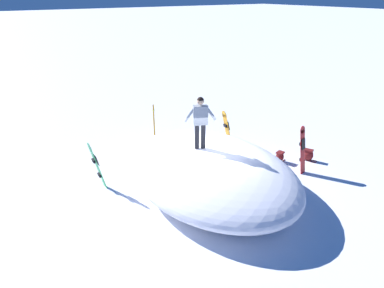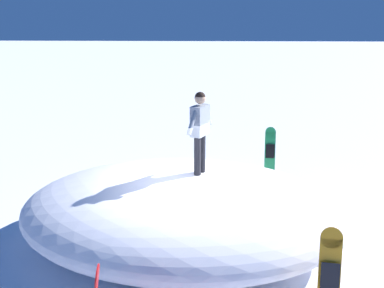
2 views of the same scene
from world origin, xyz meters
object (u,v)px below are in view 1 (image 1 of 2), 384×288
backpack_far (308,155)px  trail_marker_pole (154,119)px  snowboard_primary_upright (227,129)px  snowboard_tertiary_upright (97,165)px  snowboarder_standing (200,118)px  snowboard_secondary_upright (302,149)px  backpack_near (280,157)px

backpack_far → trail_marker_pole: trail_marker_pole is taller
snowboard_primary_upright → snowboard_tertiary_upright: 5.45m
backpack_far → snowboarder_standing: bearing=82.3°
snowboarder_standing → backpack_far: snowboarder_standing is taller
snowboard_secondary_upright → snowboarder_standing: bearing=73.5°
snowboard_primary_upright → snowboarder_standing: bearing=125.6°
snowboard_primary_upright → snowboard_tertiary_upright: (-0.11, 5.45, -0.00)m
snowboard_secondary_upright → backpack_near: snowboard_secondary_upright is taller
snowboard_secondary_upright → snowboard_tertiary_upright: 7.04m
backpack_near → backpack_far: 1.12m
snowboard_secondary_upright → backpack_far: (0.45, -0.98, -0.66)m
backpack_far → backpack_near: bearing=64.0°
snowboard_primary_upright → snowboard_tertiary_upright: size_ratio=1.00×
backpack_far → trail_marker_pole: 6.66m
snowboard_tertiary_upright → snowboard_secondary_upright: bearing=-114.2°
backpack_far → trail_marker_pole: bearing=33.8°
backpack_near → snowboard_secondary_upright: bearing=-178.1°
snowboard_tertiary_upright → snowboarder_standing: bearing=-123.0°
snowboarder_standing → backpack_far: size_ratio=2.77×
snowboard_tertiary_upright → trail_marker_pole: snowboard_tertiary_upright is taller
backpack_far → snowboard_primary_upright: bearing=37.5°
snowboarder_standing → snowboard_tertiary_upright: 3.66m
snowboard_primary_upright → backpack_near: (-2.05, -0.94, -0.66)m
snowboard_primary_upright → trail_marker_pole: size_ratio=1.18×
snowboard_tertiary_upright → backpack_near: size_ratio=3.12×
snowboarder_standing → snowboard_secondary_upright: (-1.08, -3.65, -1.54)m
snowboard_tertiary_upright → backpack_near: (-1.94, -6.39, -0.66)m
snowboard_tertiary_upright → trail_marker_pole: bearing=-50.3°
snowboard_primary_upright → snowboard_secondary_upright: size_ratio=0.97×
snowboard_primary_upright → backpack_far: (-2.54, -1.95, -0.64)m
snowboarder_standing → trail_marker_pole: (4.89, -0.94, -1.68)m
snowboard_tertiary_upright → snowboard_primary_upright: bearing=-88.8°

